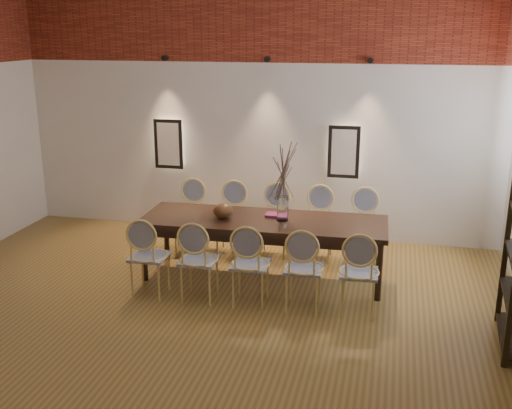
% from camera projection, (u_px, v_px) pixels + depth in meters
% --- Properties ---
extents(floor, '(7.00, 7.00, 0.02)m').
position_uv_depth(floor, '(171.00, 347.00, 5.81)').
color(floor, olive).
rests_on(floor, ground).
extents(wall_back, '(7.00, 0.10, 4.00)m').
position_uv_depth(wall_back, '(255.00, 98.00, 8.55)').
color(wall_back, silver).
rests_on(wall_back, ground).
extents(brick_band_back, '(7.00, 0.02, 1.50)m').
position_uv_depth(brick_band_back, '(254.00, 6.00, 8.13)').
color(brick_band_back, maroon).
rests_on(brick_band_back, ground).
extents(niche_left, '(0.36, 0.06, 0.66)m').
position_uv_depth(niche_left, '(169.00, 144.00, 8.94)').
color(niche_left, '#FFEAC6').
rests_on(niche_left, wall_back).
extents(niche_right, '(0.36, 0.06, 0.66)m').
position_uv_depth(niche_right, '(344.00, 152.00, 8.37)').
color(niche_right, '#FFEAC6').
rests_on(niche_right, wall_back).
extents(spot_fixture_left, '(0.08, 0.10, 0.08)m').
position_uv_depth(spot_fixture_left, '(165.00, 58.00, 8.56)').
color(spot_fixture_left, black).
rests_on(spot_fixture_left, wall_back).
extents(spot_fixture_mid, '(0.08, 0.10, 0.08)m').
position_uv_depth(spot_fixture_mid, '(267.00, 59.00, 8.23)').
color(spot_fixture_mid, black).
rests_on(spot_fixture_mid, wall_back).
extents(spot_fixture_right, '(0.08, 0.10, 0.08)m').
position_uv_depth(spot_fixture_right, '(370.00, 60.00, 7.92)').
color(spot_fixture_right, black).
rests_on(spot_fixture_right, wall_back).
extents(dining_table, '(2.97, 1.03, 0.75)m').
position_uv_depth(dining_table, '(263.00, 248.00, 7.31)').
color(dining_table, black).
rests_on(dining_table, floor).
extents(chair_near_a, '(0.45, 0.45, 0.94)m').
position_uv_depth(chair_near_a, '(149.00, 256.00, 6.81)').
color(chair_near_a, '#E2C775').
rests_on(chair_near_a, floor).
extents(chair_near_b, '(0.45, 0.45, 0.94)m').
position_uv_depth(chair_near_b, '(199.00, 260.00, 6.69)').
color(chair_near_b, '#E2C775').
rests_on(chair_near_b, floor).
extents(chair_near_c, '(0.45, 0.45, 0.94)m').
position_uv_depth(chair_near_c, '(251.00, 264.00, 6.58)').
color(chair_near_c, '#E2C775').
rests_on(chair_near_c, floor).
extents(chair_near_d, '(0.45, 0.45, 0.94)m').
position_uv_depth(chair_near_d, '(304.00, 268.00, 6.47)').
color(chair_near_d, '#E2C775').
rests_on(chair_near_d, floor).
extents(chair_near_e, '(0.45, 0.45, 0.94)m').
position_uv_depth(chair_near_e, '(359.00, 272.00, 6.35)').
color(chair_near_e, '#E2C775').
rests_on(chair_near_e, floor).
extents(chair_far_a, '(0.45, 0.45, 0.94)m').
position_uv_depth(chair_far_a, '(190.00, 217.00, 8.22)').
color(chair_far_a, '#E2C775').
rests_on(chair_far_a, floor).
extents(chair_far_b, '(0.45, 0.45, 0.94)m').
position_uv_depth(chair_far_b, '(231.00, 219.00, 8.11)').
color(chair_far_b, '#E2C775').
rests_on(chair_far_b, floor).
extents(chair_far_c, '(0.45, 0.45, 0.94)m').
position_uv_depth(chair_far_c, '(274.00, 222.00, 8.00)').
color(chair_far_c, '#E2C775').
rests_on(chair_far_c, floor).
extents(chair_far_d, '(0.45, 0.45, 0.94)m').
position_uv_depth(chair_far_d, '(318.00, 225.00, 7.88)').
color(chair_far_d, '#E2C775').
rests_on(chair_far_d, floor).
extents(chair_far_e, '(0.45, 0.45, 0.94)m').
position_uv_depth(chair_far_e, '(363.00, 228.00, 7.77)').
color(chair_far_e, '#E2C775').
rests_on(chair_far_e, floor).
extents(vase, '(0.14, 0.14, 0.30)m').
position_uv_depth(vase, '(283.00, 208.00, 7.12)').
color(vase, silver).
rests_on(vase, dining_table).
extents(dried_branches, '(0.50, 0.50, 0.70)m').
position_uv_depth(dried_branches, '(283.00, 172.00, 6.99)').
color(dried_branches, brown).
rests_on(dried_branches, vase).
extents(bowl, '(0.24, 0.24, 0.18)m').
position_uv_depth(bowl, '(223.00, 211.00, 7.23)').
color(bowl, '#573319').
rests_on(bowl, dining_table).
extents(book, '(0.27, 0.19, 0.03)m').
position_uv_depth(book, '(277.00, 215.00, 7.32)').
color(book, '#832455').
rests_on(book, dining_table).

